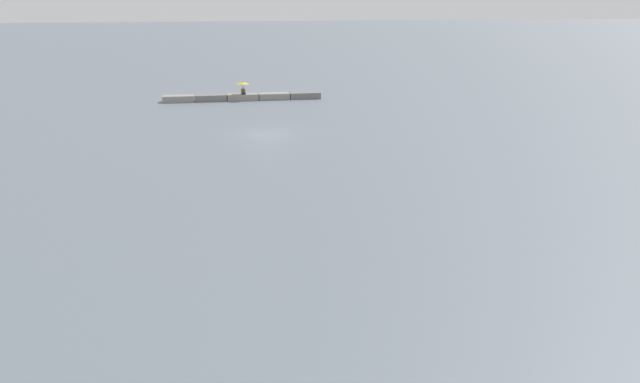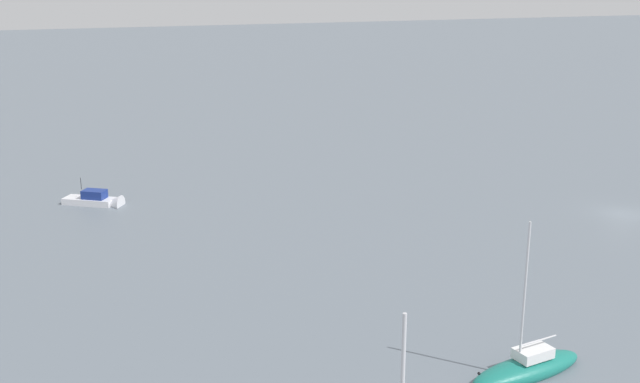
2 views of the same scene
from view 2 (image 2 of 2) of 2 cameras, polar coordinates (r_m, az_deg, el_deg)
ground_plane at (r=69.32m, az=21.50°, el=-1.56°), size 500.00×500.00×0.00m
sailboat_teal_far at (r=41.03m, az=15.05°, el=-12.49°), size 2.85×6.98×8.48m
motorboat_white_near at (r=69.75m, az=-16.06°, el=-0.70°), size 4.25×5.24×2.94m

